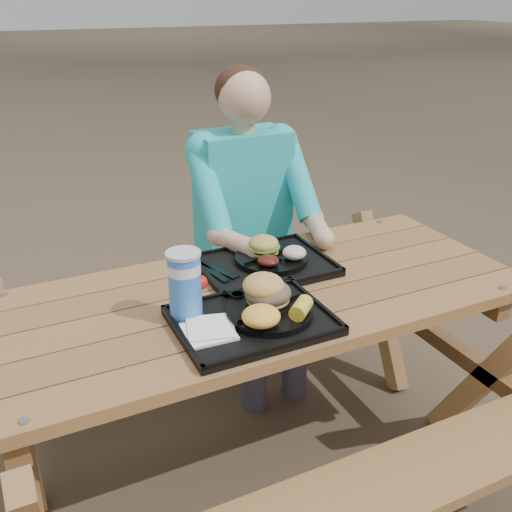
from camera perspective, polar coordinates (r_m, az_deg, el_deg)
name	(u,v)px	position (r m, az deg, el deg)	size (l,w,h in m)	color
ground	(256,464)	(2.33, 0.00, -20.05)	(60.00, 60.00, 0.00)	#999999
picnic_table	(256,384)	(2.08, 0.00, -12.72)	(1.80, 1.49, 0.75)	#999999
tray_near	(252,321)	(1.70, -0.41, -6.55)	(0.45, 0.35, 0.02)	black
tray_far	(265,266)	(2.03, 0.90, -1.01)	(0.45, 0.35, 0.02)	black
plate_near	(269,312)	(1.70, 1.34, -5.64)	(0.26, 0.26, 0.02)	black
plate_far	(271,258)	(2.04, 1.54, -0.24)	(0.26, 0.26, 0.02)	black
napkin_stack	(209,331)	(1.63, -4.76, -7.45)	(0.14, 0.14, 0.02)	white
soda_cup	(185,286)	(1.68, -7.12, -2.97)	(0.10, 0.10, 0.20)	blue
condiment_bbq	(238,297)	(1.78, -1.86, -4.15)	(0.04, 0.04, 0.03)	black
condiment_mustard	(254,291)	(1.81, -0.18, -3.53)	(0.05, 0.05, 0.03)	yellow
sandwich	(268,281)	(1.71, 1.22, -2.53)	(0.13, 0.13, 0.14)	gold
mac_cheese	(261,316)	(1.61, 0.52, -6.04)	(0.11, 0.11, 0.06)	#FFBF43
corn_cob	(301,308)	(1.66, 4.53, -5.22)	(0.08, 0.08, 0.05)	yellow
cutlery_far	(218,270)	(1.97, -3.80, -1.40)	(0.03, 0.18, 0.01)	black
burger	(264,240)	(2.04, 0.77, 1.60)	(0.11, 0.11, 0.10)	gold
baked_beans	(268,261)	(1.96, 1.24, -0.46)	(0.08, 0.08, 0.03)	#4D150F
potato_salad	(294,253)	(2.01, 3.85, 0.34)	(0.08, 0.08, 0.05)	beige
diner	(245,243)	(2.52, -1.12, 1.32)	(0.48, 0.84, 1.28)	#18AEAC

